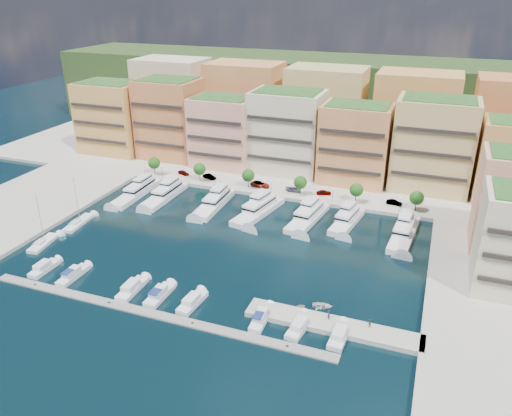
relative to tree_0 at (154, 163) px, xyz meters
The scene contains 54 objects.
ground 52.39m from the tree_0, 39.95° to the right, with size 400.00×400.00×0.00m, color black.
north_quay 49.34m from the tree_0, 35.47° to the left, with size 220.00×64.00×2.00m, color #9E998E.
west_quay 47.21m from the tree_0, 117.93° to the right, with size 34.00×76.00×2.00m, color #9E998E.
hillside 86.46m from the tree_0, 62.40° to the left, with size 240.00×40.00×58.00m, color #1F3314.
south_pontoon 73.65m from the tree_0, 59.77° to the right, with size 72.00×2.20×0.35m, color gray.
finger_pier 89.46m from the tree_0, 38.41° to the right, with size 32.00×5.00×2.00m, color #9E998E.
apartment_0 31.96m from the tree_0, 147.61° to the left, with size 22.00×16.50×24.80m.
apartment_1 21.20m from the tree_0, 102.21° to the left, with size 20.00×16.50×26.80m.
apartment_2 24.86m from the tree_0, 44.13° to the left, with size 20.00×15.50×22.80m.
apartment_3 43.22m from the tree_0, 25.95° to the left, with size 22.00×16.50×25.80m.
apartment_4 62.75m from the tree_0, 15.37° to the left, with size 20.00×15.50×23.80m.
apartment_5 84.60m from the tree_0, 12.71° to the left, with size 22.00×16.50×26.80m.
backblock_0 44.63m from the tree_0, 110.32° to the left, with size 26.00×18.00×30.00m, color beige.
backblock_1 44.63m from the tree_0, 69.68° to the left, with size 26.00×18.00×30.00m, color #E29D54.
backblock_2 61.58m from the tree_0, 41.99° to the left, with size 26.00×18.00×30.00m, color tan.
backblock_3 85.98m from the tree_0, 28.37° to the left, with size 26.00×18.00×30.00m, color tan.
tree_0 is the anchor object (origin of this frame).
tree_1 16.00m from the tree_0, ahead, with size 3.80×3.80×5.65m.
tree_2 32.00m from the tree_0, ahead, with size 3.80×3.80×5.65m.
tree_3 48.00m from the tree_0, ahead, with size 3.80×3.80×5.65m.
tree_4 64.00m from the tree_0, ahead, with size 3.80×3.80×5.65m.
tree_5 80.00m from the tree_0, ahead, with size 3.80×3.80×5.65m.
lamppost_0 4.70m from the tree_0, 29.90° to the right, with size 0.30×0.30×4.20m.
lamppost_1 22.14m from the tree_0, ahead, with size 0.30×0.30×4.20m.
lamppost_2 40.08m from the tree_0, ahead, with size 0.30×0.30×4.20m.
lamppost_3 58.05m from the tree_0, ahead, with size 0.30×0.30×4.20m.
lamppost_4 76.04m from the tree_0, ahead, with size 0.30×0.30×4.20m.
yacht_0 15.13m from the tree_0, 79.00° to the right, with size 5.13×21.82×7.30m.
yacht_1 18.30m from the tree_0, 49.54° to the right, with size 5.06×19.89×7.30m.
yacht_2 30.80m from the tree_0, 26.61° to the right, with size 5.39×20.23×7.30m.
yacht_3 43.11m from the tree_0, 18.93° to the right, with size 8.85×21.17×7.30m.
yacht_4 55.96m from the tree_0, 14.02° to the right, with size 7.52×20.08×7.30m.
yacht_5 65.34m from the tree_0, 10.66° to the right, with size 6.67×16.97×7.30m.
yacht_6 79.87m from the tree_0, 10.08° to the right, with size 6.23×20.95×7.30m.
cruiser_0 58.71m from the tree_0, 82.69° to the right, with size 2.67×7.55×2.55m.
cruiser_1 60.19m from the tree_0, 75.42° to the right, with size 2.52×8.47×2.66m.
cruiser_3 65.35m from the tree_0, 62.98° to the right, with size 3.02×8.69×2.55m.
cruiser_4 68.45m from the tree_0, 58.27° to the right, with size 2.75×8.12×2.66m.
cruiser_5 72.48m from the tree_0, 53.39° to the right, with size 3.23×8.06×2.55m.
cruiser_7 81.71m from the tree_0, 45.41° to the right, with size 2.64×8.25×2.66m.
cruiser_8 86.95m from the tree_0, 41.98° to the right, with size 3.44×8.04×2.55m.
cruiser_9 92.46m from the tree_0, 38.96° to the right, with size 3.00×7.64×2.55m.
sailboat_0 49.05m from the tree_0, 91.29° to the right, with size 4.25×9.65×13.20m.
sailboat_1 37.16m from the tree_0, 90.68° to the right, with size 3.83×10.76×13.20m.
tender_1 81.61m from the tree_0, 39.32° to the right, with size 1.42×1.65×0.87m, color beige.
tender_2 83.72m from the tree_0, 36.83° to the right, with size 2.78×3.89×0.81m, color silver.
car_0 9.69m from the tree_0, 17.37° to the left, with size 1.62×4.03×1.37m, color gray.
car_1 18.53m from the tree_0, ahead, with size 1.56×4.48×1.48m, color gray.
car_2 35.33m from the tree_0, ahead, with size 2.70×5.85×1.62m, color gray.
car_3 45.75m from the tree_0, ahead, with size 1.86×4.57×1.33m, color gray.
car_4 54.60m from the tree_0, ahead, with size 1.71×4.25×1.45m, color gray.
car_5 74.33m from the tree_0, ahead, with size 1.46×4.19×1.38m, color gray.
person_0 88.05m from the tree_0, 38.32° to the right, with size 0.69×0.45×1.88m, color #222244.
person_1 93.66m from the tree_0, 35.40° to the right, with size 0.76×0.59×1.57m, color brown.
Camera 1 is at (42.79, -95.13, 56.59)m, focal length 35.00 mm.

